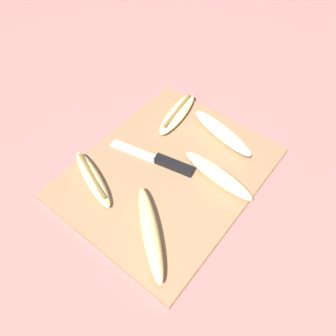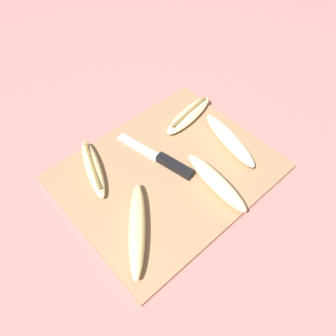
{
  "view_description": "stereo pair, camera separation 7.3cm",
  "coord_description": "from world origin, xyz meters",
  "px_view_note": "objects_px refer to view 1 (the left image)",
  "views": [
    {
      "loc": [
        -0.34,
        -0.27,
        0.61
      ],
      "look_at": [
        0.0,
        0.0,
        0.02
      ],
      "focal_mm": 35.0,
      "sensor_mm": 36.0,
      "label": 1
    },
    {
      "loc": [
        -0.29,
        -0.32,
        0.61
      ],
      "look_at": [
        0.0,
        0.0,
        0.02
      ],
      "focal_mm": 35.0,
      "sensor_mm": 36.0,
      "label": 2
    }
  ],
  "objects_px": {
    "banana_golden_short": "(150,232)",
    "banana_spotted_left": "(93,178)",
    "knife": "(166,162)",
    "banana_bright_far": "(222,133)",
    "banana_ripe_center": "(177,113)",
    "banana_soft_right": "(218,175)"
  },
  "relations": [
    {
      "from": "knife",
      "to": "banana_golden_short",
      "type": "bearing_deg",
      "value": -162.89
    },
    {
      "from": "banana_soft_right",
      "to": "banana_ripe_center",
      "type": "height_order",
      "value": "banana_soft_right"
    },
    {
      "from": "banana_bright_far",
      "to": "banana_soft_right",
      "type": "height_order",
      "value": "banana_bright_far"
    },
    {
      "from": "banana_soft_right",
      "to": "banana_bright_far",
      "type": "bearing_deg",
      "value": 28.81
    },
    {
      "from": "banana_ripe_center",
      "to": "banana_bright_far",
      "type": "bearing_deg",
      "value": -86.78
    },
    {
      "from": "banana_spotted_left",
      "to": "banana_bright_far",
      "type": "xyz_separation_m",
      "value": [
        0.28,
        -0.15,
        0.01
      ]
    },
    {
      "from": "knife",
      "to": "banana_bright_far",
      "type": "relative_size",
      "value": 1.12
    },
    {
      "from": "banana_spotted_left",
      "to": "banana_soft_right",
      "type": "bearing_deg",
      "value": -50.54
    },
    {
      "from": "banana_spotted_left",
      "to": "banana_bright_far",
      "type": "bearing_deg",
      "value": -28.0
    },
    {
      "from": "banana_spotted_left",
      "to": "banana_golden_short",
      "type": "xyz_separation_m",
      "value": [
        -0.02,
        -0.18,
        0.01
      ]
    },
    {
      "from": "banana_spotted_left",
      "to": "banana_bright_far",
      "type": "distance_m",
      "value": 0.32
    },
    {
      "from": "banana_golden_short",
      "to": "banana_spotted_left",
      "type": "bearing_deg",
      "value": 83.47
    },
    {
      "from": "banana_spotted_left",
      "to": "banana_ripe_center",
      "type": "xyz_separation_m",
      "value": [
        0.28,
        -0.02,
        -0.0
      ]
    },
    {
      "from": "banana_bright_far",
      "to": "banana_ripe_center",
      "type": "distance_m",
      "value": 0.13
    },
    {
      "from": "knife",
      "to": "banana_bright_far",
      "type": "height_order",
      "value": "banana_bright_far"
    },
    {
      "from": "knife",
      "to": "banana_golden_short",
      "type": "distance_m",
      "value": 0.18
    },
    {
      "from": "knife",
      "to": "banana_ripe_center",
      "type": "height_order",
      "value": "banana_ripe_center"
    },
    {
      "from": "banana_soft_right",
      "to": "banana_golden_short",
      "type": "height_order",
      "value": "same"
    },
    {
      "from": "knife",
      "to": "banana_spotted_left",
      "type": "height_order",
      "value": "banana_spotted_left"
    },
    {
      "from": "banana_bright_far",
      "to": "banana_ripe_center",
      "type": "xyz_separation_m",
      "value": [
        -0.01,
        0.13,
        -0.01
      ]
    },
    {
      "from": "knife",
      "to": "banana_golden_short",
      "type": "xyz_separation_m",
      "value": [
        -0.16,
        -0.09,
        0.01
      ]
    },
    {
      "from": "banana_spotted_left",
      "to": "banana_golden_short",
      "type": "distance_m",
      "value": 0.18
    }
  ]
}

